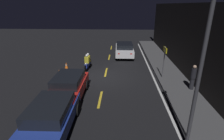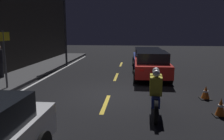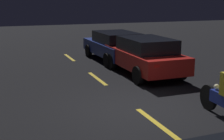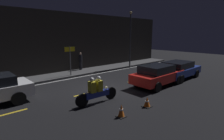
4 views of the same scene
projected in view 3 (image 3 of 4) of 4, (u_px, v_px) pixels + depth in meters
name	position (u px, v px, depth m)	size (l,w,h in m)	color
ground_plane	(138.00, 109.00, 8.28)	(56.00, 56.00, 0.00)	black
lane_dash_c	(156.00, 123.00, 7.37)	(2.00, 0.14, 0.01)	gold
lane_dash_d	(97.00, 78.00, 11.47)	(2.00, 0.14, 0.01)	gold
lane_dash_e	(69.00, 57.00, 15.57)	(2.00, 0.14, 0.01)	gold
taxi_red	(145.00, 55.00, 11.90)	(4.12, 1.88, 1.44)	red
sedan_blue	(115.00, 45.00, 14.62)	(4.33, 2.00, 1.37)	navy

